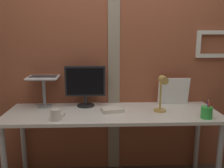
{
  "coord_description": "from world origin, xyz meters",
  "views": [
    {
      "loc": [
        -0.14,
        -2.1,
        1.47
      ],
      "look_at": [
        -0.05,
        0.22,
        1.01
      ],
      "focal_mm": 38.92,
      "sensor_mm": 36.0,
      "label": 1
    }
  ],
  "objects_px": {
    "laptop": "(45,71)",
    "whiteboard_panel": "(174,91)",
    "pen_cup": "(207,112)",
    "monitor": "(85,83)",
    "coffee_mug": "(56,115)",
    "desk_lamp": "(162,90)"
  },
  "relations": [
    {
      "from": "laptop",
      "to": "monitor",
      "type": "bearing_deg",
      "value": -9.99
    },
    {
      "from": "desk_lamp",
      "to": "coffee_mug",
      "type": "bearing_deg",
      "value": -170.21
    },
    {
      "from": "whiteboard_panel",
      "to": "desk_lamp",
      "type": "height_order",
      "value": "desk_lamp"
    },
    {
      "from": "laptop",
      "to": "whiteboard_panel",
      "type": "relative_size",
      "value": 0.97
    },
    {
      "from": "monitor",
      "to": "coffee_mug",
      "type": "height_order",
      "value": "monitor"
    },
    {
      "from": "whiteboard_panel",
      "to": "coffee_mug",
      "type": "distance_m",
      "value": 1.23
    },
    {
      "from": "laptop",
      "to": "coffee_mug",
      "type": "bearing_deg",
      "value": -68.24
    },
    {
      "from": "whiteboard_panel",
      "to": "coffee_mug",
      "type": "relative_size",
      "value": 2.57
    },
    {
      "from": "whiteboard_panel",
      "to": "desk_lamp",
      "type": "distance_m",
      "value": 0.35
    },
    {
      "from": "monitor",
      "to": "coffee_mug",
      "type": "bearing_deg",
      "value": -118.5
    },
    {
      "from": "desk_lamp",
      "to": "whiteboard_panel",
      "type": "bearing_deg",
      "value": 55.18
    },
    {
      "from": "monitor",
      "to": "whiteboard_panel",
      "type": "distance_m",
      "value": 0.92
    },
    {
      "from": "laptop",
      "to": "coffee_mug",
      "type": "height_order",
      "value": "laptop"
    },
    {
      "from": "monitor",
      "to": "laptop",
      "type": "relative_size",
      "value": 1.32
    },
    {
      "from": "whiteboard_panel",
      "to": "pen_cup",
      "type": "bearing_deg",
      "value": -68.98
    },
    {
      "from": "laptop",
      "to": "whiteboard_panel",
      "type": "xyz_separation_m",
      "value": [
        1.34,
        -0.05,
        -0.21
      ]
    },
    {
      "from": "monitor",
      "to": "pen_cup",
      "type": "distance_m",
      "value": 1.18
    },
    {
      "from": "laptop",
      "to": "whiteboard_panel",
      "type": "distance_m",
      "value": 1.36
    },
    {
      "from": "laptop",
      "to": "coffee_mug",
      "type": "relative_size",
      "value": 2.49
    },
    {
      "from": "whiteboard_panel",
      "to": "pen_cup",
      "type": "xyz_separation_m",
      "value": [
        0.17,
        -0.44,
        -0.09
      ]
    },
    {
      "from": "laptop",
      "to": "pen_cup",
      "type": "relative_size",
      "value": 1.88
    },
    {
      "from": "monitor",
      "to": "desk_lamp",
      "type": "height_order",
      "value": "monitor"
    }
  ]
}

